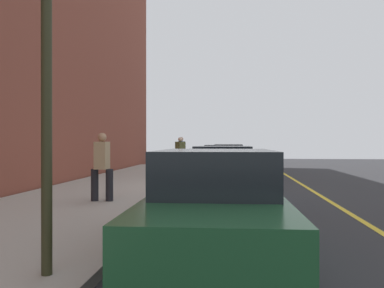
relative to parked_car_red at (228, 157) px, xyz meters
name	(u,v)px	position (x,y,z in m)	size (l,w,h in m)	color
ground_plane	(215,194)	(11.47, -0.28, -0.76)	(56.00, 56.00, 0.00)	#28282B
sidewalk	(114,190)	(11.47, -3.58, -0.68)	(28.00, 4.60, 0.15)	#A39E93
lane_stripe_centre	(319,195)	(11.47, 2.92, -0.75)	(28.00, 0.14, 0.01)	gold
snow_bank_curb	(201,180)	(8.12, -0.98, -0.65)	(7.96, 0.56, 0.22)	white
parked_car_red	(228,157)	(0.00, 0.00, 0.00)	(4.46, 1.99, 1.51)	black
parked_car_maroon	(224,162)	(6.60, -0.12, 0.00)	(4.20, 1.97, 1.51)	black
parked_car_navy	(223,172)	(12.56, 0.00, 0.00)	(4.47, 1.93, 1.51)	black
parked_car_green	(216,203)	(18.65, 0.03, 0.00)	(4.70, 1.95, 1.51)	black
pedestrian_olive_coat	(180,153)	(4.24, -2.33, 0.32)	(0.55, 0.51, 1.73)	black
pedestrian_blue_coat	(181,152)	(2.77, -2.47, 0.33)	(0.54, 0.56, 1.76)	black
pedestrian_tan_coat	(102,165)	(14.45, -3.00, 0.31)	(0.47, 0.56, 1.71)	black
traffic_light_pole	(46,22)	(20.09, -1.79, 2.20)	(0.35, 0.26, 4.13)	#2D2D19
rolling_suitcase	(178,167)	(4.77, -2.37, -0.34)	(0.34, 0.22, 0.88)	black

